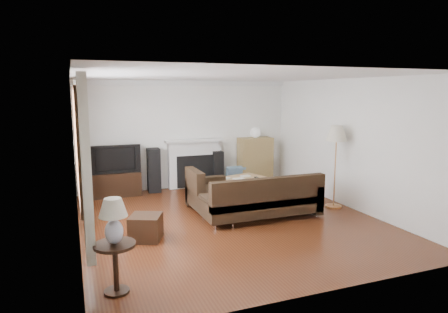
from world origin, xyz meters
name	(u,v)px	position (x,y,z in m)	size (l,w,h in m)	color
room	(230,150)	(0.00, 0.00, 1.25)	(5.10, 5.60, 2.54)	#552713
window	(78,141)	(-2.45, -0.20, 1.55)	(0.12, 2.74, 1.54)	#965B37
curtain_near	(86,170)	(-2.40, -1.72, 1.40)	(0.10, 0.35, 2.10)	beige
curtain_far	(79,139)	(-2.40, 1.32, 1.40)	(0.10, 0.35, 2.10)	beige
fireplace	(194,163)	(0.15, 2.64, 0.57)	(1.40, 0.26, 1.15)	white
tv_stand	(116,184)	(-1.68, 2.49, 0.26)	(1.04, 0.47, 0.52)	black
television	(115,158)	(-1.68, 2.49, 0.83)	(1.06, 0.14, 0.61)	black
speaker_left	(154,170)	(-0.84, 2.55, 0.50)	(0.28, 0.33, 0.99)	black
speaker_right	(218,169)	(0.70, 2.55, 0.42)	(0.24, 0.28, 0.85)	black
bookshelf	(255,160)	(1.68, 2.52, 0.57)	(0.82, 0.39, 1.13)	olive
globe_lamp	(255,133)	(1.68, 2.52, 1.26)	(0.25, 0.25, 0.25)	white
sectional_sofa	(261,198)	(0.57, -0.05, 0.37)	(2.31, 1.69, 0.75)	black
coffee_table	(237,189)	(0.63, 1.19, 0.24)	(1.21, 0.66, 0.47)	#9B764A
footstool	(146,227)	(-1.55, -0.39, 0.19)	(0.46, 0.46, 0.39)	black
floor_lamp	(335,167)	(2.22, 0.05, 0.80)	(0.41, 0.41, 1.61)	#CB8746
side_table	(116,268)	(-2.15, -1.91, 0.29)	(0.46, 0.46, 0.58)	black
table_lamp	(114,221)	(-2.15, -1.91, 0.84)	(0.32, 0.32, 0.51)	silver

